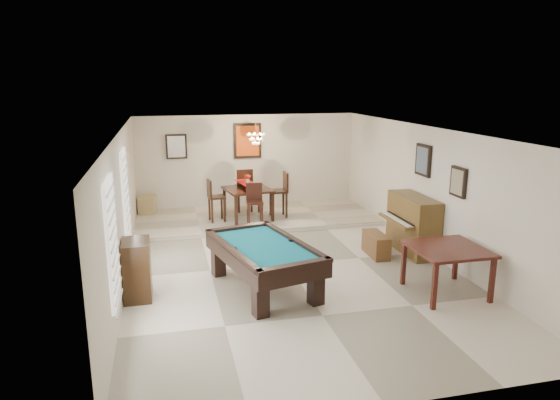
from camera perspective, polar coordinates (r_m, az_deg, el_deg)
name	(u,v)px	position (r m, az deg, el deg)	size (l,w,h in m)	color
ground_plane	(287,265)	(9.84, 0.81, -7.39)	(6.00, 9.00, 0.02)	beige
wall_back	(248,162)	(13.77, -3.73, 4.31)	(6.00, 0.04, 2.60)	silver
wall_front	(392,298)	(5.41, 12.69, -10.83)	(6.00, 0.04, 2.60)	silver
wall_left	(122,209)	(9.21, -17.59, -0.94)	(0.04, 9.00, 2.60)	silver
wall_right	(430,192)	(10.57, 16.82, 0.92)	(0.04, 9.00, 2.60)	silver
ceiling	(287,131)	(9.23, 0.86, 7.93)	(6.00, 9.00, 0.04)	white
dining_step	(256,218)	(12.83, -2.71, -2.03)	(6.00, 2.50, 0.12)	beige
window_left_front	(112,241)	(7.07, -18.61, -4.50)	(0.06, 1.00, 1.70)	white
window_left_rear	(126,196)	(9.77, -17.22, 0.49)	(0.06, 1.00, 1.70)	white
pool_table	(264,267)	(8.61, -1.87, -7.67)	(1.27, 2.34, 0.78)	black
square_table	(446,270)	(8.87, 18.44, -7.63)	(1.18, 1.18, 0.81)	#36120D
upright_piano	(407,225)	(10.64, 14.28, -2.76)	(0.80, 1.43, 1.19)	brown
piano_bench	(376,245)	(10.42, 10.92, -5.02)	(0.32, 0.82, 0.46)	brown
apothecary_chest	(137,270)	(8.55, -16.03, -7.66)	(0.44, 0.65, 0.98)	black
dining_table	(248,201)	(12.44, -3.67, -0.14)	(1.08, 1.08, 0.89)	black
flower_vase	(248,179)	(12.32, -3.71, 2.42)	(0.14, 0.14, 0.24)	#A8240E
dining_chair_south	(255,206)	(11.70, -2.89, -0.67)	(0.38, 0.38, 1.03)	black
dining_chair_north	(244,190)	(13.17, -4.17, 1.18)	(0.42, 0.42, 1.14)	black
dining_chair_west	(217,200)	(12.28, -7.25, -0.04)	(0.39, 0.39, 1.04)	black
dining_chair_east	(278,195)	(12.57, -0.19, 0.61)	(0.42, 0.42, 1.14)	black
corner_bench	(147,204)	(13.48, -14.91, -0.47)	(0.40, 0.50, 0.45)	tan
chandelier	(256,135)	(12.38, -2.78, 7.49)	(0.44, 0.44, 0.60)	#FFE5B2
back_painting	(247,141)	(13.65, -3.74, 6.77)	(0.75, 0.06, 0.95)	#D84C14
back_mirror	(176,147)	(13.48, -11.76, 6.00)	(0.55, 0.06, 0.65)	white
right_picture_upper	(423,160)	(10.70, 16.06, 4.39)	(0.06, 0.55, 0.65)	slate
right_picture_lower	(458,182)	(9.64, 19.71, 1.95)	(0.06, 0.45, 0.55)	gray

